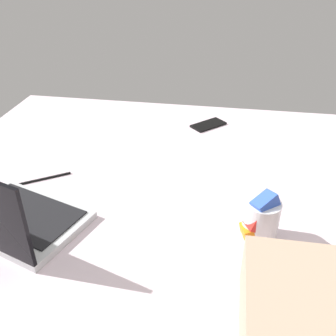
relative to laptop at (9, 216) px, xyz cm
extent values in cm
cube|color=silver|center=(-48.40, -22.78, -13.41)|extent=(180.00, 140.00, 18.00)
cube|color=#B7BABC|center=(-0.97, -2.88, -3.41)|extent=(38.62, 32.34, 2.00)
cube|color=black|center=(-1.45, -4.30, -2.21)|extent=(32.91, 25.37, 0.40)
cylinder|color=silver|center=(-63.34, -7.64, 1.09)|extent=(9.00, 9.00, 11.00)
cube|color=orange|center=(-61.87, -5.93, -0.90)|extent=(7.53, 6.84, 5.05)
cube|color=red|center=(-62.92, -6.08, 1.71)|extent=(8.11, 6.80, 6.10)
cube|color=blue|center=(-63.43, -7.29, 4.32)|extent=(8.12, 7.52, 6.71)
cube|color=blue|center=(-63.66, -6.96, 6.94)|extent=(7.68, 7.05, 5.74)
cube|color=black|center=(-45.70, -72.54, -4.01)|extent=(14.70, 14.71, 0.80)
cube|color=black|center=(2.53, -23.86, -4.11)|extent=(14.38, 10.08, 0.60)
camera|label=1|loc=(-52.95, 69.13, 61.65)|focal=40.85mm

